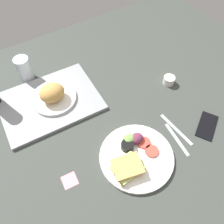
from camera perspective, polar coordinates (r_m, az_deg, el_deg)
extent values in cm
cube|color=#383D38|center=(109.46, -0.08, -3.21)|extent=(190.00, 150.00, 3.00)
cube|color=gray|center=(118.10, -14.43, 2.32)|extent=(46.33, 34.84, 1.60)
cylinder|color=white|center=(117.22, -13.51, 3.27)|extent=(20.97, 20.97, 1.40)
ellipsoid|color=tan|center=(113.19, -13.96, 4.43)|extent=(11.66, 10.07, 7.95)
cylinder|color=white|center=(99.88, 5.59, -10.59)|extent=(30.00, 30.00, 1.60)
cube|color=tan|center=(96.05, 3.59, -13.18)|extent=(11.15, 9.18, 1.40)
cube|color=#B2C66B|center=(94.94, 3.63, -12.90)|extent=(11.91, 10.14, 1.00)
cube|color=tan|center=(93.84, 3.67, -12.62)|extent=(12.71, 11.20, 1.40)
cylinder|color=#D14738|center=(100.61, 9.33, -9.06)|extent=(5.60, 5.60, 0.80)
cylinder|color=#D14738|center=(101.95, 7.52, -7.16)|extent=(5.60, 5.60, 0.80)
cylinder|color=black|center=(99.37, 3.61, -7.92)|extent=(5.20, 5.20, 3.00)
cylinder|color=#EFEACC|center=(98.40, 3.64, -7.62)|extent=(4.26, 4.26, 0.60)
ellipsoid|color=#729E4C|center=(100.51, 4.08, -6.40)|extent=(6.00, 4.80, 3.60)
ellipsoid|color=#6B2D47|center=(100.95, 5.74, -6.20)|extent=(6.00, 4.80, 3.60)
cylinder|color=silver|center=(128.68, -19.95, 9.52)|extent=(7.28, 7.28, 12.65)
cylinder|color=silver|center=(125.06, 13.25, 7.30)|extent=(5.60, 5.60, 4.00)
cube|color=#B7B7BC|center=(107.50, 15.02, -6.19)|extent=(3.32, 17.05, 0.50)
cube|color=#B7B7BC|center=(110.06, 14.87, -3.93)|extent=(2.92, 19.05, 0.50)
cube|color=black|center=(115.16, 21.45, -2.99)|extent=(16.01, 13.83, 0.80)
cube|color=pink|center=(97.95, -9.93, -15.57)|extent=(6.05, 6.05, 0.12)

